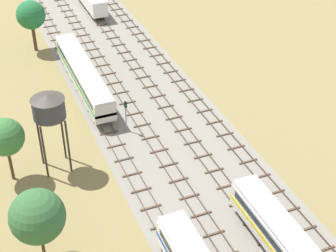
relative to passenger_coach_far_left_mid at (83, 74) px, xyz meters
name	(u,v)px	position (x,y,z in m)	size (l,w,h in m)	color
ground_plane	(128,79)	(6.78, 0.66, -2.61)	(480.00, 480.00, 0.00)	olive
ballast_bed	(128,79)	(6.78, 0.66, -2.61)	(17.56, 176.00, 0.01)	gray
track_far_left	(82,84)	(0.00, 1.66, -2.48)	(2.40, 126.00, 0.29)	#47382D
track_left	(111,78)	(4.52, 1.66, -2.48)	(2.40, 126.00, 0.29)	#47382D
track_centre_left	(140,73)	(9.04, 1.66, -2.48)	(2.40, 126.00, 0.29)	#47382D
track_centre	(167,67)	(13.56, 1.66, -2.48)	(2.40, 126.00, 0.29)	#47382D
passenger_coach_far_left_mid	(83,74)	(0.00, 0.00, 0.00)	(2.96, 22.00, 3.80)	beige
water_tower	(49,108)	(-7.67, -16.11, 5.63)	(3.80, 3.80, 9.85)	#2D2826
signal_post_nearest	(126,112)	(2.26, -12.17, 0.32)	(0.28, 0.47, 4.56)	gray
lineside_tree_0	(31,15)	(-4.11, 15.67, 3.52)	(4.63, 4.63, 8.50)	#4C331E
lineside_tree_1	(37,217)	(-11.88, -29.79, 3.18)	(5.14, 5.14, 8.38)	#4C331E
lineside_tree_2	(5,137)	(-12.77, -16.27, 3.19)	(4.25, 4.25, 7.95)	#4C331E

